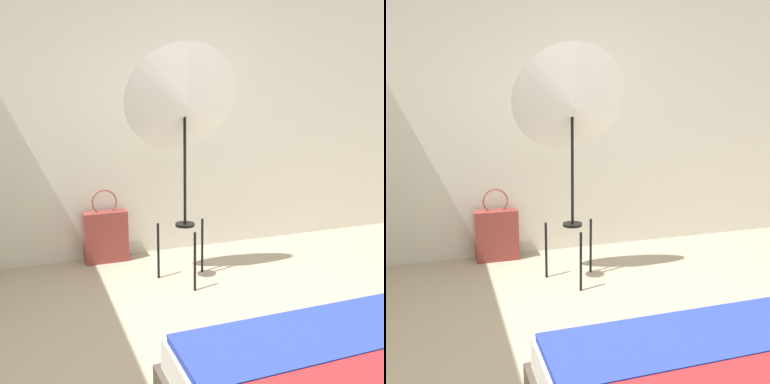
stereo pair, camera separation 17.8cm
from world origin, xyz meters
The scene contains 3 objects.
wall_back centered at (0.00, 2.31, 1.30)m, with size 8.00×0.05×2.60m.
photo_umbrella centered at (0.16, 1.54, 1.38)m, with size 0.89×0.52×1.82m.
tote_bag centered at (-0.36, 2.18, 0.24)m, with size 0.38×0.14×0.65m.
Camera 2 is at (-0.80, -1.70, 1.44)m, focal length 42.00 mm.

